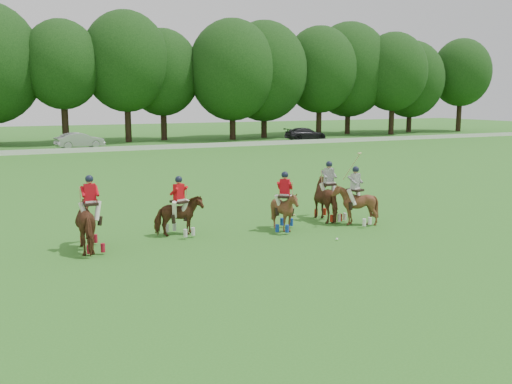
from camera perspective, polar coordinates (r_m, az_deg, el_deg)
name	(u,v)px	position (r m, az deg, el deg)	size (l,w,h in m)	color
ground	(258,262)	(17.44, 0.16, -7.05)	(180.00, 180.00, 0.00)	#2E7120
tree_line	(65,65)	(63.71, -18.56, 11.96)	(117.98, 14.32, 14.75)	black
boundary_rail	(80,150)	(53.83, -17.19, 4.03)	(120.00, 0.10, 0.44)	white
car_mid	(80,140)	(58.32, -17.22, 4.95)	(1.61, 4.62, 1.52)	#AAA9AF
car_right	(306,134)	(66.54, 4.98, 5.81)	(2.01, 4.94, 1.43)	black
polo_red_a	(91,223)	(19.32, -16.14, -2.99)	(1.32, 2.14, 2.48)	#432512
polo_red_b	(179,215)	(20.69, -7.67, -2.31)	(1.79, 1.68, 2.18)	#432512
polo_red_c	(285,210)	(21.29, 2.87, -1.81)	(1.81, 1.84, 2.24)	#432512
polo_stripe_a	(328,199)	(23.26, 7.25, -0.68)	(1.28, 2.07, 2.42)	#432512
polo_stripe_b	(355,204)	(22.58, 9.84, -1.19)	(1.73, 1.83, 2.85)	#432512
polo_ball	(337,239)	(20.22, 8.09, -4.69)	(0.09, 0.09, 0.09)	white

